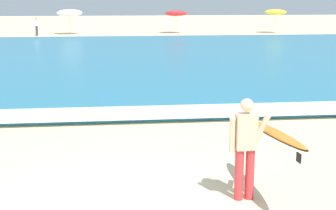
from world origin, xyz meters
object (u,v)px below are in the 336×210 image
Objects in this scene: beach_umbrella_2 at (176,13)px; beachgoer_near_row_left at (36,26)px; beach_umbrella_1 at (69,13)px; beach_umbrella_3 at (276,12)px; surfer_with_board at (259,140)px.

beachgoer_near_row_left is (-12.27, -1.76, -0.95)m from beach_umbrella_2.
beach_umbrella_1 reaches higher than beach_umbrella_2.
beach_umbrella_3 is (18.63, -0.49, 0.02)m from beach_umbrella_1.
beach_umbrella_1 is (-6.03, 37.49, 0.86)m from surfer_with_board.
surfer_with_board is 1.08× the size of beach_umbrella_1.
beachgoer_near_row_left is at bearing 103.59° from surfer_with_board.
beach_umbrella_1 is at bearing 178.50° from beach_umbrella_3.
beach_umbrella_1 reaches higher than beach_umbrella_3.
beach_umbrella_3 is at bearing -5.70° from beach_umbrella_2.
beach_umbrella_1 reaches higher than beachgoer_near_row_left.
beach_umbrella_3 is (9.08, -0.91, 0.11)m from beach_umbrella_2.
beach_umbrella_1 is at bearing 99.13° from surfer_with_board.
beach_umbrella_3 reaches higher than surfer_with_board.
beach_umbrella_1 is 1.09× the size of beach_umbrella_2.
beach_umbrella_1 is at bearing 26.34° from beachgoer_near_row_left.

